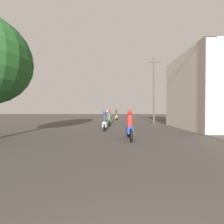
{
  "coord_description": "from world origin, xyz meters",
  "views": [
    {
      "loc": [
        -0.3,
        0.01,
        1.59
      ],
      "look_at": [
        -0.23,
        18.01,
        1.36
      ],
      "focal_mm": 24.0,
      "sensor_mm": 36.0,
      "label": 1
    }
  ],
  "objects_px": {
    "motorcycle_blue": "(129,128)",
    "motorcycle_green": "(109,119)",
    "motorcycle_orange": "(107,117)",
    "motorcycle_yellow": "(116,116)",
    "motorcycle_white": "(104,123)",
    "utility_pole_far": "(153,89)",
    "building_right_near": "(204,92)"
  },
  "relations": [
    {
      "from": "motorcycle_green",
      "to": "motorcycle_orange",
      "type": "height_order",
      "value": "motorcycle_green"
    },
    {
      "from": "motorcycle_white",
      "to": "motorcycle_orange",
      "type": "xyz_separation_m",
      "value": [
        -0.04,
        9.48,
        0.01
      ]
    },
    {
      "from": "motorcycle_orange",
      "to": "building_right_near",
      "type": "height_order",
      "value": "building_right_near"
    },
    {
      "from": "utility_pole_far",
      "to": "motorcycle_blue",
      "type": "bearing_deg",
      "value": -112.95
    },
    {
      "from": "motorcycle_blue",
      "to": "motorcycle_yellow",
      "type": "xyz_separation_m",
      "value": [
        -0.27,
        15.66,
        0.01
      ]
    },
    {
      "from": "building_right_near",
      "to": "utility_pole_far",
      "type": "relative_size",
      "value": 0.86
    },
    {
      "from": "motorcycle_blue",
      "to": "building_right_near",
      "type": "relative_size",
      "value": 0.32
    },
    {
      "from": "motorcycle_white",
      "to": "motorcycle_yellow",
      "type": "distance_m",
      "value": 12.05
    },
    {
      "from": "motorcycle_green",
      "to": "utility_pole_far",
      "type": "relative_size",
      "value": 0.27
    },
    {
      "from": "motorcycle_green",
      "to": "motorcycle_orange",
      "type": "relative_size",
      "value": 1.11
    },
    {
      "from": "motorcycle_yellow",
      "to": "utility_pole_far",
      "type": "relative_size",
      "value": 0.28
    },
    {
      "from": "motorcycle_green",
      "to": "motorcycle_orange",
      "type": "xyz_separation_m",
      "value": [
        -0.33,
        5.2,
        -0.02
      ]
    },
    {
      "from": "building_right_near",
      "to": "utility_pole_far",
      "type": "xyz_separation_m",
      "value": [
        -3.12,
        4.45,
        0.84
      ]
    },
    {
      "from": "motorcycle_blue",
      "to": "utility_pole_far",
      "type": "height_order",
      "value": "utility_pole_far"
    },
    {
      "from": "motorcycle_orange",
      "to": "motorcycle_blue",
      "type": "bearing_deg",
      "value": -87.58
    },
    {
      "from": "motorcycle_blue",
      "to": "motorcycle_yellow",
      "type": "relative_size",
      "value": 0.98
    },
    {
      "from": "motorcycle_orange",
      "to": "motorcycle_white",
      "type": "bearing_deg",
      "value": -94.23
    },
    {
      "from": "motorcycle_orange",
      "to": "motorcycle_yellow",
      "type": "xyz_separation_m",
      "value": [
        1.32,
        2.5,
        0.03
      ]
    },
    {
      "from": "motorcycle_blue",
      "to": "motorcycle_green",
      "type": "bearing_deg",
      "value": 103.45
    },
    {
      "from": "motorcycle_green",
      "to": "building_right_near",
      "type": "distance_m",
      "value": 9.23
    },
    {
      "from": "motorcycle_green",
      "to": "utility_pole_far",
      "type": "distance_m",
      "value": 6.26
    },
    {
      "from": "motorcycle_yellow",
      "to": "motorcycle_orange",
      "type": "bearing_deg",
      "value": -126.08
    },
    {
      "from": "motorcycle_green",
      "to": "utility_pole_far",
      "type": "height_order",
      "value": "utility_pole_far"
    },
    {
      "from": "motorcycle_blue",
      "to": "building_right_near",
      "type": "xyz_separation_m",
      "value": [
        7.0,
        4.72,
        2.5
      ]
    },
    {
      "from": "motorcycle_green",
      "to": "motorcycle_yellow",
      "type": "distance_m",
      "value": 7.77
    },
    {
      "from": "motorcycle_yellow",
      "to": "utility_pole_far",
      "type": "bearing_deg",
      "value": -65.66
    },
    {
      "from": "motorcycle_blue",
      "to": "utility_pole_far",
      "type": "relative_size",
      "value": 0.27
    },
    {
      "from": "building_right_near",
      "to": "motorcycle_white",
      "type": "bearing_deg",
      "value": -173.05
    },
    {
      "from": "motorcycle_white",
      "to": "utility_pole_far",
      "type": "bearing_deg",
      "value": 54.0
    },
    {
      "from": "motorcycle_blue",
      "to": "utility_pole_far",
      "type": "bearing_deg",
      "value": 71.47
    },
    {
      "from": "motorcycle_white",
      "to": "motorcycle_orange",
      "type": "distance_m",
      "value": 9.48
    },
    {
      "from": "building_right_near",
      "to": "utility_pole_far",
      "type": "height_order",
      "value": "utility_pole_far"
    }
  ]
}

